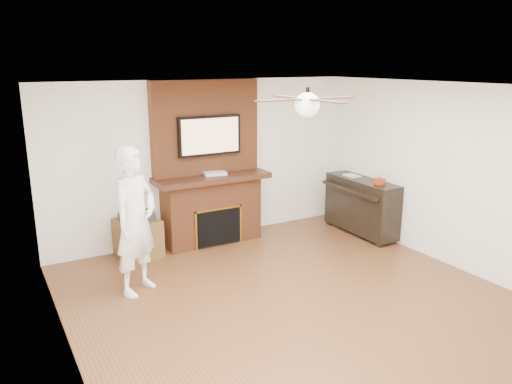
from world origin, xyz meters
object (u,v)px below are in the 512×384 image
fireplace (209,179)px  person (136,221)px  side_table (138,236)px  piano (361,205)px

fireplace → person: 1.94m
fireplace → side_table: bearing=-176.8°
side_table → piano: bearing=-21.0°
side_table → piano: 3.57m
side_table → person: bearing=-113.5°
fireplace → side_table: fireplace is taller
piano → person: bearing=-175.1°
side_table → piano: size_ratio=0.46×
person → fireplace: bearing=3.4°
side_table → piano: piano is taller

